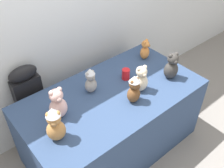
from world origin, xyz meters
name	(u,v)px	position (x,y,z in m)	size (l,w,h in m)	color
ground_plane	(127,159)	(0.00, 0.00, 0.00)	(10.00, 10.00, 0.00)	gray
wall_back	(65,16)	(0.00, 0.97, 1.30)	(7.00, 0.08, 2.60)	silver
display_table	(112,122)	(0.00, 0.25, 0.39)	(1.76, 0.95, 0.77)	navy
instrument_case	(32,107)	(-0.58, 0.85, 0.51)	(0.28, 0.12, 1.02)	black
teddy_bear_ginger	(145,50)	(0.67, 0.48, 0.88)	(0.15, 0.14, 0.23)	#D17F3D
teddy_bear_blush	(58,104)	(-0.53, 0.32, 0.91)	(0.16, 0.14, 0.30)	beige
teddy_bear_cream	(141,79)	(0.24, 0.12, 0.90)	(0.16, 0.15, 0.28)	beige
teddy_bear_charcoal	(172,67)	(0.61, 0.07, 0.91)	(0.18, 0.16, 0.29)	#383533
teddy_bear_caramel	(55,124)	(-0.66, 0.12, 0.93)	(0.19, 0.18, 0.33)	#B27A42
teddy_bear_ash	(91,81)	(-0.13, 0.41, 0.90)	(0.13, 0.11, 0.27)	gray
teddy_bear_chestnut	(134,89)	(0.09, 0.05, 0.91)	(0.14, 0.12, 0.29)	brown
party_cup_red	(126,74)	(0.26, 0.34, 0.83)	(0.08, 0.08, 0.11)	red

